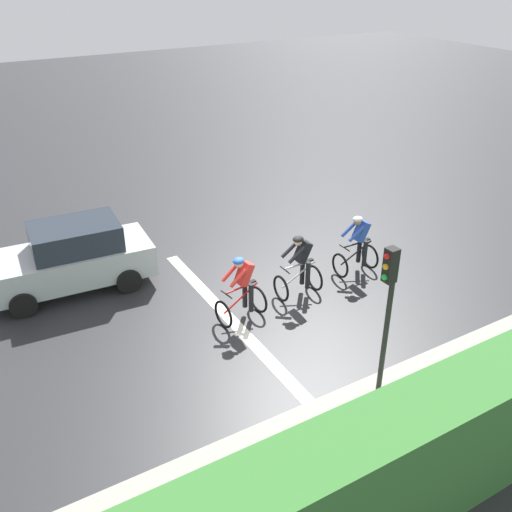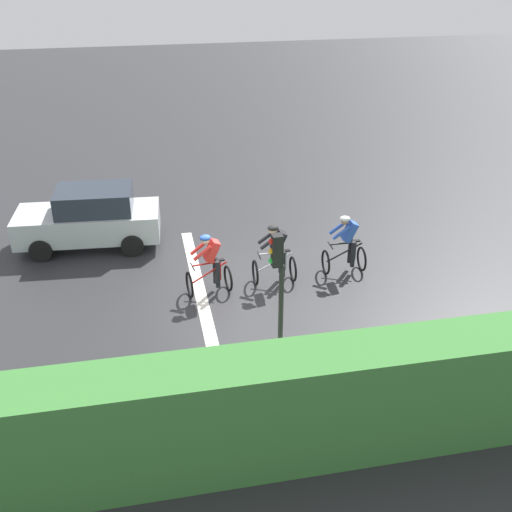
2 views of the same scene
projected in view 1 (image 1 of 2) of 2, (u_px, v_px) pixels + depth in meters
ground_plane at (255, 309)px, 13.81m from camera, size 80.00×80.00×0.00m
sidewalk_kerb at (468, 397)px, 11.00m from camera, size 2.80×24.40×0.12m
stone_wall_low at (510, 417)px, 10.20m from camera, size 0.44×24.40×0.61m
road_marking_stop_line at (229, 317)px, 13.49m from camera, size 7.00×0.30×0.01m
cyclist_lead at (358, 246)px, 15.05m from camera, size 0.69×1.08×1.66m
cyclist_second at (300, 267)px, 14.04m from camera, size 0.68×1.08×1.66m
cyclist_mid at (242, 290)px, 13.09m from camera, size 0.82×1.16×1.66m
car_silver at (71, 257)px, 14.31m from camera, size 2.11×4.21×1.76m
traffic_light_near_crossing at (387, 304)px, 9.97m from camera, size 0.21×0.31×3.34m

